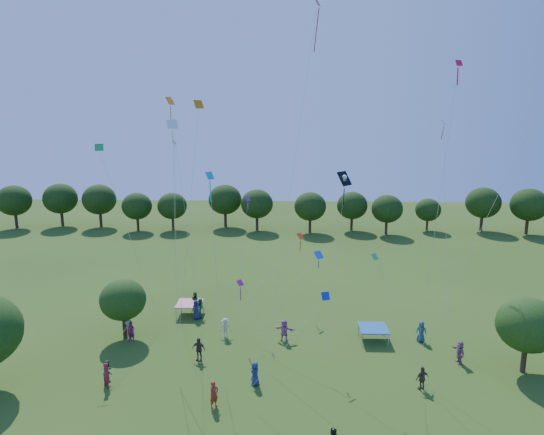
{
  "coord_description": "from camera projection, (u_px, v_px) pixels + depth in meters",
  "views": [
    {
      "loc": [
        1.08,
        -16.41,
        17.65
      ],
      "look_at": [
        0.0,
        14.0,
        11.0
      ],
      "focal_mm": 32.0,
      "sensor_mm": 36.0,
      "label": 1
    }
  ],
  "objects": [
    {
      "name": "crowd_person_3",
      "position": [
        129.0,
        330.0,
        38.12
      ],
      "size": [
        1.21,
        0.84,
        1.7
      ],
      "primitive_type": "imported",
      "rotation": [
        0.0,
        0.0,
        5.94
      ],
      "color": "#A8A086",
      "rests_on": "ground"
    },
    {
      "name": "crowd_person_10",
      "position": [
        422.0,
        378.0,
        31.31
      ],
      "size": [
        1.03,
        0.76,
        1.6
      ],
      "primitive_type": "imported",
      "rotation": [
        0.0,
        0.0,
        3.55
      ],
      "color": "#433936",
      "rests_on": "ground"
    },
    {
      "name": "small_kite_14",
      "position": [
        175.0,
        191.0,
        42.57
      ],
      "size": [
        0.45,
        0.62,
        13.92
      ],
      "color": "silver"
    },
    {
      "name": "small_kite_8",
      "position": [
        444.0,
        169.0,
        28.21
      ],
      "size": [
        0.81,
        2.29,
        19.12
      ],
      "color": "red"
    },
    {
      "name": "small_kite_10",
      "position": [
        516.0,
        160.0,
        27.08
      ],
      "size": [
        5.89,
        3.99,
        19.67
      ],
      "color": "gold"
    },
    {
      "name": "small_kite_0",
      "position": [
        294.0,
        245.0,
        43.21
      ],
      "size": [
        5.74,
        4.55,
        5.68
      ],
      "color": "#BB2D0B"
    },
    {
      "name": "crowd_person_11",
      "position": [
        460.0,
        352.0,
        34.63
      ],
      "size": [
        0.73,
        1.61,
        1.67
      ],
      "primitive_type": "imported",
      "rotation": [
        0.0,
        0.0,
        4.82
      ],
      "color": "#905476",
      "rests_on": "ground"
    },
    {
      "name": "tent_red_stripe",
      "position": [
        189.0,
        304.0,
        42.9
      ],
      "size": [
        2.2,
        2.2,
        1.1
      ],
      "color": "red",
      "rests_on": "ground"
    },
    {
      "name": "small_kite_4",
      "position": [
        310.0,
        316.0,
        26.7
      ],
      "size": [
        4.39,
        2.24,
        6.88
      ],
      "color": "#1426D0"
    },
    {
      "name": "crowd_person_14",
      "position": [
        108.0,
        372.0,
        31.99
      ],
      "size": [
        0.5,
        0.85,
        1.68
      ],
      "primitive_type": "imported",
      "rotation": [
        0.0,
        0.0,
        1.51
      ],
      "color": "#235225",
      "rests_on": "ground"
    },
    {
      "name": "tent_blue",
      "position": [
        373.0,
        328.0,
        38.0
      ],
      "size": [
        2.2,
        2.2,
        1.1
      ],
      "color": "#1857A1",
      "rests_on": "ground"
    },
    {
      "name": "small_kite_12",
      "position": [
        312.0,
        265.0,
        34.91
      ],
      "size": [
        4.89,
        0.98,
        6.57
      ],
      "color": "blue"
    },
    {
      "name": "small_kite_7",
      "position": [
        213.0,
        219.0,
        29.02
      ],
      "size": [
        0.58,
        1.58,
        12.93
      ],
      "color": "#0EAED4"
    },
    {
      "name": "crowd_person_2",
      "position": [
        195.0,
        301.0,
        43.83
      ],
      "size": [
        0.93,
        0.95,
        1.76
      ],
      "primitive_type": "imported",
      "rotation": [
        0.0,
        0.0,
        2.32
      ],
      "color": "#234D21",
      "rests_on": "ground"
    },
    {
      "name": "small_kite_5",
      "position": [
        242.0,
        289.0,
        37.0
      ],
      "size": [
        1.94,
        1.41,
        3.77
      ],
      "color": "#8A1770"
    },
    {
      "name": "crowd_person_5",
      "position": [
        284.0,
        330.0,
        38.01
      ],
      "size": [
        1.73,
        0.96,
        1.76
      ],
      "primitive_type": "imported",
      "rotation": [
        0.0,
        0.0,
        2.9
      ],
      "color": "#AE65A2",
      "rests_on": "ground"
    },
    {
      "name": "crowd_person_13",
      "position": [
        107.0,
        375.0,
        31.53
      ],
      "size": [
        0.71,
        0.78,
        1.76
      ],
      "primitive_type": "imported",
      "rotation": [
        0.0,
        0.0,
        2.14
      ],
      "color": "maroon",
      "rests_on": "ground"
    },
    {
      "name": "crowd_person_12",
      "position": [
        255.0,
        374.0,
        31.85
      ],
      "size": [
        0.7,
        0.9,
        1.61
      ],
      "primitive_type": "imported",
      "rotation": [
        0.0,
        0.0,
        4.33
      ],
      "color": "navy",
      "rests_on": "ground"
    },
    {
      "name": "small_kite_6",
      "position": [
        174.0,
        174.0,
        29.04
      ],
      "size": [
        0.87,
        1.23,
        15.91
      ],
      "color": "silver"
    },
    {
      "name": "crowd_person_0",
      "position": [
        196.0,
        310.0,
        41.95
      ],
      "size": [
        0.95,
        0.66,
        1.74
      ],
      "primitive_type": "imported",
      "rotation": [
        0.0,
        0.0,
        6.03
      ],
      "color": "navy",
      "rests_on": "ground"
    },
    {
      "name": "small_kite_9",
      "position": [
        444.0,
        166.0,
        38.2
      ],
      "size": [
        0.42,
        5.24,
        15.76
      ],
      "color": "#FF310D"
    },
    {
      "name": "small_kite_3",
      "position": [
        383.0,
        277.0,
        31.33
      ],
      "size": [
        3.44,
        0.65,
        7.45
      ],
      "color": "#1DA055"
    },
    {
      "name": "near_tree_east",
      "position": [
        528.0,
        325.0,
        32.89
      ],
      "size": [
        4.16,
        4.16,
        5.38
      ],
      "color": "#422B19",
      "rests_on": "ground"
    },
    {
      "name": "small_kite_11",
      "position": [
        109.0,
        177.0,
        38.63
      ],
      "size": [
        4.61,
        1.42,
        13.87
      ],
      "color": "green"
    },
    {
      "name": "crowd_person_4",
      "position": [
        199.0,
        349.0,
        35.01
      ],
      "size": [
        1.11,
        0.72,
        1.74
      ],
      "primitive_type": "imported",
      "rotation": [
        0.0,
        0.0,
        6.02
      ],
      "color": "#3D3531",
      "rests_on": "ground"
    },
    {
      "name": "red_high_kite",
      "position": [
        308.0,
        72.0,
        34.45
      ],
      "size": [
        3.61,
        6.37,
        24.34
      ],
      "color": "red"
    },
    {
      "name": "crowd_person_7",
      "position": [
        131.0,
        332.0,
        37.97
      ],
      "size": [
        0.63,
        0.44,
        1.59
      ],
      "primitive_type": "imported",
      "rotation": [
        0.0,
        0.0,
        6.19
      ],
      "color": "maroon",
      "rests_on": "ground"
    },
    {
      "name": "crowd_person_1",
      "position": [
        214.0,
        395.0,
        29.38
      ],
      "size": [
        0.74,
        0.77,
        1.75
      ],
      "primitive_type": "imported",
      "rotation": [
        0.0,
        0.0,
        0.89
      ],
      "color": "maroon",
      "rests_on": "ground"
    },
    {
      "name": "crowd_person_6",
      "position": [
        421.0,
        332.0,
        37.88
      ],
      "size": [
        0.92,
        0.67,
        1.67
      ],
      "primitive_type": "imported",
      "rotation": [
        0.0,
        0.0,
        2.84
      ],
      "color": "navy",
      "rests_on": "ground"
    },
    {
      "name": "treeline",
      "position": [
        270.0,
        204.0,
        73.13
      ],
      "size": [
        88.01,
        8.77,
        6.77
      ],
      "color": "#422B19",
      "rests_on": "ground"
    },
    {
      "name": "small_kite_2",
      "position": [
        175.0,
        142.0,
        36.77
      ],
      "size": [
        1.86,
        1.03,
        17.45
      ],
      "color": "orange"
    },
    {
      "name": "near_tree_north",
      "position": [
        123.0,
        300.0,
        38.07
      ],
      "size": [
        3.6,
        3.6,
        4.83
      ],
      "color": "#422B19",
      "rests_on": "ground"
    },
    {
      "name": "pirate_kite",
      "position": [
        344.0,
        183.0,
        33.2
      ],
      "size": [
        1.73,
        4.2,
        12.33
      ],
      "color": "black"
    },
    {
      "name": "small_kite_1",
      "position": [
        194.0,
        163.0,
        31.19
      ],
      "size": [
        2.02,
        2.27,
        17.09
      ],
      "color": "orange"
    },
    {
      "name": "small_kite_13",
      "position": [
        246.0,
        222.0,
        41.28
      ],
      "size": [
        1.0,
        3.34,
        9.24
      ],
      "color": "#691AA0"
    },
    {
      "name": "crowd_person_9",
      "position": [
        225.0,
        328.0,
        38.63
      ],
      "size": [
        1.08,
        0.55,
        1.61
      ],
      "primitive_type": "imported",
      "rotation": [
        0.0,
        0.0,
        6.36
      ],
      "color": "beige",
      "rests_on": "ground"
    },
    {
      "name": "crowd_person_8",
      "position": [
        201.0,
        308.0,
        42.4
      ],
      "size": [
        0.75,
        0.96,
        1.71
      ],
      "primitive_type": "imported",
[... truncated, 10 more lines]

